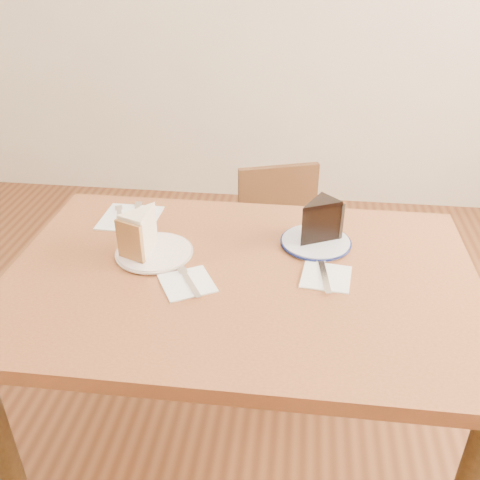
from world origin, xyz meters
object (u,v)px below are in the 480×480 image
Objects in this scene: table at (241,304)px; chocolate_cake at (316,223)px; plate_cream at (154,252)px; plate_navy at (316,242)px; chair_far at (284,256)px; carrot_cake at (144,232)px.

table is 10.73× the size of chocolate_cake.
plate_cream is 0.44m from plate_navy.
plate_cream and plate_navy have the same top height.
chocolate_cake is (0.43, 0.11, 0.06)m from plate_cream.
chocolate_cake is at bearing 42.98° from table.
table is 0.27m from plate_cream.
table is 1.62× the size of chair_far.
chocolate_cake is at bearing 136.15° from plate_navy.
chair_far is 3.71× the size of plate_cream.
carrot_cake is 0.97× the size of chocolate_cake.
plate_cream is 1.06× the size of plate_navy.
plate_navy is (0.19, 0.17, 0.10)m from table.
plate_navy is 0.06m from chocolate_cake.
table is 0.30m from chocolate_cake.
plate_navy is 1.68× the size of chocolate_cake.
plate_cream is at bearing 7.93° from carrot_cake.
table reaches higher than chair_far.
table is at bearing 87.27° from chocolate_cake.
carrot_cake is (-0.02, 0.01, 0.06)m from plate_cream.
chocolate_cake reaches higher than plate_navy.
chair_far is at bearing 101.91° from plate_navy.
chocolate_cake reaches higher than plate_cream.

